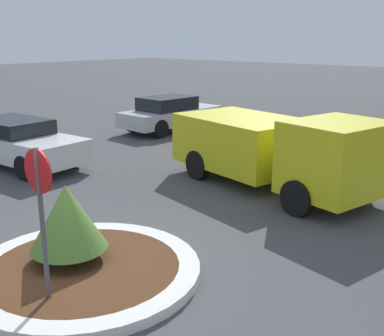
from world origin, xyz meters
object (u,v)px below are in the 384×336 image
parked_sedan_white (17,142)px  utility_truck (274,148)px  parked_sedan_silver (170,113)px  stop_sign (41,202)px

parked_sedan_white → utility_truck: bearing=20.0°
parked_sedan_silver → utility_truck: bearing=-115.3°
utility_truck → parked_sedan_white: size_ratio=1.25×
stop_sign → utility_truck: stop_sign is taller
stop_sign → parked_sedan_white: bearing=152.5°
utility_truck → parked_sedan_white: bearing=-144.2°
stop_sign → parked_sedan_silver: stop_sign is taller
stop_sign → utility_truck: size_ratio=0.39×
utility_truck → parked_sedan_white: 7.70m
utility_truck → parked_sedan_silver: utility_truck is taller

